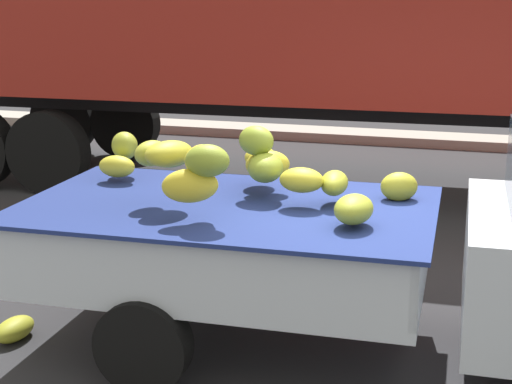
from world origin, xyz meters
TOP-DOWN VIEW (x-y plane):
  - ground at (0.00, 0.00)m, footprint 220.00×220.00m
  - curb_strip at (0.00, 8.26)m, footprint 80.00×0.80m
  - fallen_banana_bunch_near_tailgate at (-2.83, -0.66)m, footprint 0.25×0.40m

SIDE VIEW (x-z plane):
  - ground at x=0.00m, z-range 0.00..0.00m
  - curb_strip at x=0.00m, z-range 0.00..0.16m
  - fallen_banana_bunch_near_tailgate at x=-2.83m, z-range 0.00..0.17m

